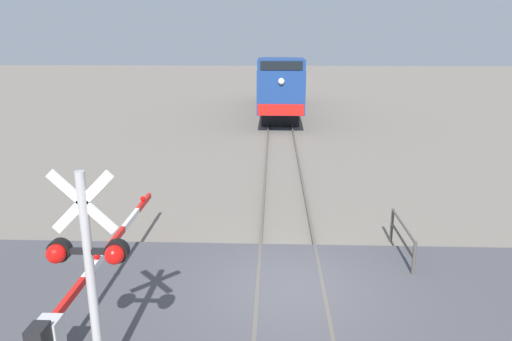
# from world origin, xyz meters

# --- Properties ---
(ground_plane) EXTENTS (160.00, 160.00, 0.00)m
(ground_plane) POSITION_xyz_m (0.00, 0.00, 0.00)
(ground_plane) COLOR slate
(rail_track_left) EXTENTS (0.08, 80.00, 0.15)m
(rail_track_left) POSITION_xyz_m (-0.72, 0.00, 0.07)
(rail_track_left) COLOR #59544C
(rail_track_left) RESTS_ON ground_plane
(rail_track_right) EXTENTS (0.08, 80.00, 0.15)m
(rail_track_right) POSITION_xyz_m (0.72, 0.00, 0.07)
(rail_track_right) COLOR #59544C
(rail_track_right) RESTS_ON ground_plane
(road_surface) EXTENTS (36.00, 4.50, 0.14)m
(road_surface) POSITION_xyz_m (0.00, 0.00, 0.07)
(road_surface) COLOR #47474C
(road_surface) RESTS_ON ground_plane
(locomotive) EXTENTS (2.74, 17.06, 4.13)m
(locomotive) POSITION_xyz_m (0.00, 25.55, 2.15)
(locomotive) COLOR black
(locomotive) RESTS_ON ground_plane
(crossing_signal) EXTENTS (1.18, 0.33, 3.69)m
(crossing_signal) POSITION_xyz_m (-3.06, -3.16, 2.25)
(crossing_signal) COLOR #ADADB2
(crossing_signal) RESTS_ON ground_plane
(crossing_gate) EXTENTS (0.36, 6.97, 1.17)m
(crossing_gate) POSITION_xyz_m (-4.00, -1.63, 0.74)
(crossing_gate) COLOR silver
(crossing_gate) RESTS_ON ground_plane
(guard_railing) EXTENTS (0.08, 2.20, 0.95)m
(guard_railing) POSITION_xyz_m (2.85, 1.79, 0.61)
(guard_railing) COLOR #4C4742
(guard_railing) RESTS_ON ground_plane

